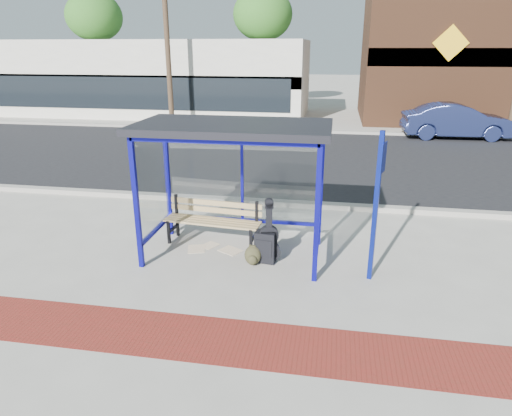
% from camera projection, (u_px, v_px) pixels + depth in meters
% --- Properties ---
extents(ground, '(120.00, 120.00, 0.00)m').
position_uv_depth(ground, '(235.00, 254.00, 8.44)').
color(ground, '#B2ADA0').
rests_on(ground, ground).
extents(brick_paver_strip, '(60.00, 1.00, 0.01)m').
position_uv_depth(brick_paver_strip, '(193.00, 337.00, 6.03)').
color(brick_paver_strip, maroon).
rests_on(brick_paver_strip, ground).
extents(curb_near, '(60.00, 0.25, 0.12)m').
position_uv_depth(curb_near, '(260.00, 202.00, 11.12)').
color(curb_near, gray).
rests_on(curb_near, ground).
extents(street_asphalt, '(60.00, 10.00, 0.00)m').
position_uv_depth(street_asphalt, '(284.00, 157.00, 15.88)').
color(street_asphalt, black).
rests_on(street_asphalt, ground).
extents(curb_far, '(60.00, 0.25, 0.12)m').
position_uv_depth(curb_far, '(297.00, 131.00, 20.60)').
color(curb_far, gray).
rests_on(curb_far, ground).
extents(far_sidewalk, '(60.00, 4.00, 0.01)m').
position_uv_depth(far_sidewalk, '(300.00, 125.00, 22.38)').
color(far_sidewalk, '#B2ADA0').
rests_on(far_sidewalk, ground).
extents(bus_shelter, '(3.30, 1.80, 2.42)m').
position_uv_depth(bus_shelter, '(234.00, 143.00, 7.82)').
color(bus_shelter, '#0D0C8C').
rests_on(bus_shelter, ground).
extents(storefront_white, '(18.00, 6.04, 4.00)m').
position_uv_depth(storefront_white, '(147.00, 78.00, 25.94)').
color(storefront_white, silver).
rests_on(storefront_white, ground).
extents(storefront_brown, '(10.00, 7.08, 6.40)m').
position_uv_depth(storefront_brown, '(464.00, 56.00, 23.27)').
color(storefront_brown, '#59331E').
rests_on(storefront_brown, ground).
extents(tree_left, '(3.60, 3.60, 7.03)m').
position_uv_depth(tree_left, '(94.00, 17.00, 29.33)').
color(tree_left, '#4C3826').
rests_on(tree_left, ground).
extents(tree_mid, '(3.60, 3.60, 7.03)m').
position_uv_depth(tree_mid, '(263.00, 15.00, 27.55)').
color(tree_mid, '#4C3826').
rests_on(tree_mid, ground).
extents(utility_pole_west, '(1.60, 0.24, 8.00)m').
position_uv_depth(utility_pole_west, '(167.00, 36.00, 20.49)').
color(utility_pole_west, '#4C3826').
rests_on(utility_pole_west, ground).
extents(bench, '(1.91, 0.63, 0.88)m').
position_uv_depth(bench, '(213.00, 219.00, 8.79)').
color(bench, black).
rests_on(bench, ground).
extents(guitar_bag, '(0.43, 0.21, 1.12)m').
position_uv_depth(guitar_bag, '(269.00, 241.00, 8.01)').
color(guitar_bag, black).
rests_on(guitar_bag, ground).
extents(suitcase, '(0.39, 0.28, 0.63)m').
position_uv_depth(suitcase, '(265.00, 247.00, 8.05)').
color(suitcase, black).
rests_on(suitcase, ground).
extents(backpack, '(0.31, 0.29, 0.35)m').
position_uv_depth(backpack, '(253.00, 256.00, 8.00)').
color(backpack, '#2E2C1A').
rests_on(backpack, ground).
extents(sign_post, '(0.14, 0.30, 2.46)m').
position_uv_depth(sign_post, '(377.00, 199.00, 7.11)').
color(sign_post, navy).
rests_on(sign_post, ground).
extents(newspaper_a, '(0.39, 0.42, 0.01)m').
position_uv_depth(newspaper_a, '(210.00, 245.00, 8.82)').
color(newspaper_a, white).
rests_on(newspaper_a, ground).
extents(newspaper_b, '(0.50, 0.47, 0.01)m').
position_uv_depth(newspaper_b, '(231.00, 251.00, 8.60)').
color(newspaper_b, white).
rests_on(newspaper_b, ground).
extents(newspaper_c, '(0.41, 0.47, 0.01)m').
position_uv_depth(newspaper_c, '(196.00, 249.00, 8.67)').
color(newspaper_c, white).
rests_on(newspaper_c, ground).
extents(parked_car, '(4.43, 1.71, 1.44)m').
position_uv_depth(parked_car, '(457.00, 121.00, 19.00)').
color(parked_car, '#1B234C').
rests_on(parked_car, ground).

